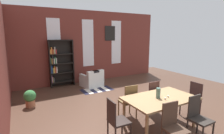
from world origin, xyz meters
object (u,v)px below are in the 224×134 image
object	(u,v)px
bookshelf_tall	(60,63)
vase_on_table	(158,93)
dining_table	(160,101)
dining_chair_far_left	(129,100)
armchair_white	(92,80)
potted_plant_by_shelf	(30,98)
dining_chair_head_left	(116,119)
dining_chair_near_left	(173,125)
dining_chair_far_right	(151,95)
dining_chair_head_right	(193,98)
dining_chair_near_right	(198,116)

from	to	relation	value
bookshelf_tall	vase_on_table	bearing A→B (deg)	-75.08
dining_table	dining_chair_far_left	size ratio (longest dim) A/B	1.81
dining_table	bookshelf_tall	distance (m)	4.87
armchair_white	potted_plant_by_shelf	distance (m)	2.77
dining_chair_head_left	dining_chair_near_left	bearing A→B (deg)	-41.23
dining_chair_far_right	bookshelf_tall	size ratio (longest dim) A/B	0.47
dining_chair_far_left	dining_chair_near_left	size ratio (longest dim) A/B	1.00
dining_chair_far_left	dining_chair_far_right	distance (m)	0.78
dining_chair_near_left	armchair_white	world-z (taller)	dining_chair_near_left
dining_chair_near_left	bookshelf_tall	bearing A→B (deg)	99.83
dining_chair_head_right	dining_chair_near_left	bearing A→B (deg)	-155.32
dining_chair_far_right	potted_plant_by_shelf	world-z (taller)	dining_chair_far_right
dining_chair_far_left	dining_chair_head_right	size ratio (longest dim) A/B	1.00
dining_table	dining_chair_near_right	world-z (taller)	dining_chair_near_right
dining_table	dining_chair_far_left	distance (m)	0.86
dining_chair_near_left	armchair_white	xyz separation A→B (m)	(0.26, 4.69, -0.23)
dining_chair_far_left	dining_table	bearing A→B (deg)	-62.19
dining_chair_far_left	armchair_white	bearing A→B (deg)	85.13
dining_chair_near_left	dining_chair_head_left	bearing A→B (deg)	138.77
dining_chair_near_left	dining_chair_head_right	bearing A→B (deg)	24.68
dining_chair_head_right	dining_chair_far_right	world-z (taller)	same
dining_chair_near_right	potted_plant_by_shelf	bearing A→B (deg)	130.20
bookshelf_tall	armchair_white	xyz separation A→B (m)	(1.20, -0.72, -0.76)
dining_table	dining_chair_near_left	distance (m)	0.85
dining_chair_far_right	bookshelf_tall	world-z (taller)	bookshelf_tall
vase_on_table	armchair_white	distance (m)	4.00
dining_chair_near_right	dining_chair_head_right	world-z (taller)	same
dining_chair_far_right	potted_plant_by_shelf	xyz separation A→B (m)	(-3.07, 2.14, -0.22)
bookshelf_tall	armchair_white	distance (m)	1.59
dining_table	dining_chair_head_left	world-z (taller)	dining_chair_head_left
dining_table	dining_chair_head_right	bearing A→B (deg)	-0.13
dining_chair_far_left	bookshelf_tall	size ratio (longest dim) A/B	0.47
dining_chair_far_left	potted_plant_by_shelf	xyz separation A→B (m)	(-2.29, 2.14, -0.22)
dining_chair_far_right	dining_chair_far_left	bearing A→B (deg)	179.99
dining_chair_head_left	dining_chair_head_right	size ratio (longest dim) A/B	1.00
vase_on_table	dining_chair_near_left	xyz separation A→B (m)	(-0.31, -0.75, -0.38)
dining_table	dining_chair_near_left	xyz separation A→B (m)	(-0.38, -0.75, -0.17)
armchair_white	dining_chair_near_right	bearing A→B (deg)	-83.82
dining_chair_far_left	armchair_white	distance (m)	3.22
dining_chair_head_left	dining_chair_far_right	xyz separation A→B (m)	(1.62, 0.74, 0.00)
dining_chair_near_right	armchair_white	xyz separation A→B (m)	(-0.51, 4.69, -0.23)
vase_on_table	bookshelf_tall	bearing A→B (deg)	104.92
dining_chair_head_left	bookshelf_tall	xyz separation A→B (m)	(-0.08, 4.67, 0.52)
dining_chair_far_left	dining_chair_near_left	xyz separation A→B (m)	(0.01, -1.49, 0.00)
bookshelf_tall	armchair_white	world-z (taller)	bookshelf_tall
dining_chair_near_right	dining_chair_far_right	world-z (taller)	same
dining_chair_head_right	armchair_white	world-z (taller)	dining_chair_head_right
dining_chair_far_left	dining_chair_head_left	xyz separation A→B (m)	(-0.84, -0.74, 0.00)
potted_plant_by_shelf	vase_on_table	bearing A→B (deg)	-47.91
dining_chair_far_left	potted_plant_by_shelf	size ratio (longest dim) A/B	1.75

